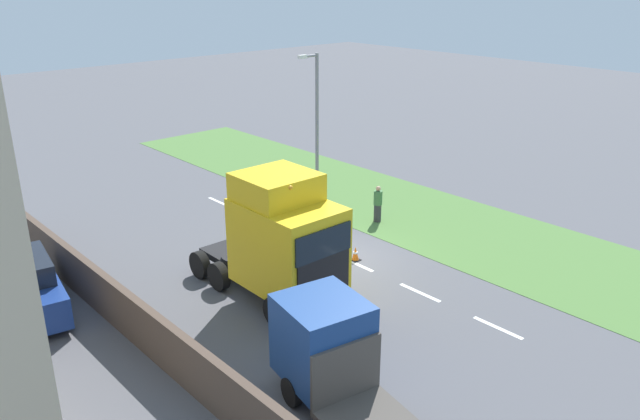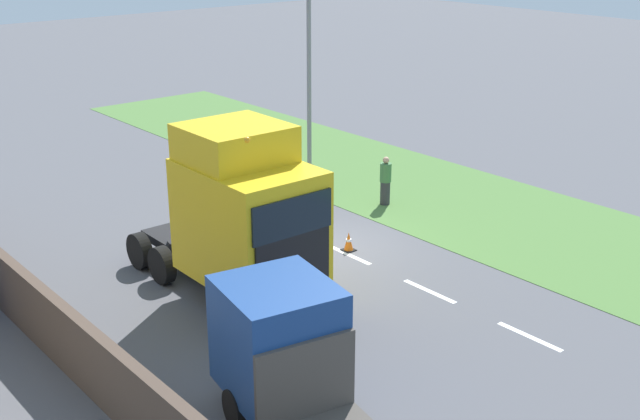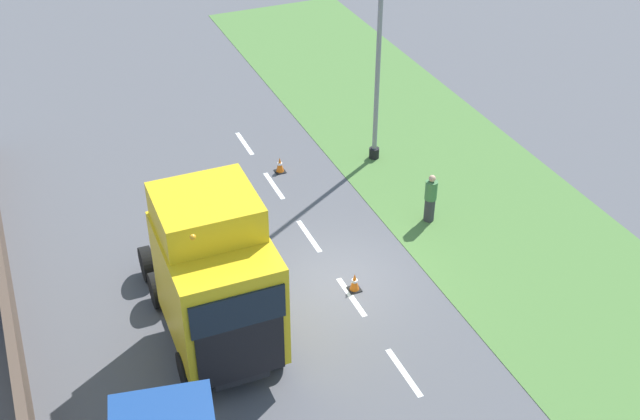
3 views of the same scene
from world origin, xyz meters
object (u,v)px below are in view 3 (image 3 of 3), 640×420
lorry_cab (215,279)px  lamp_post (376,76)px  traffic_cone_lead (280,165)px  traffic_cone_trailing (355,282)px  pedestrian (430,199)px

lorry_cab → lamp_post: size_ratio=0.90×
traffic_cone_lead → traffic_cone_trailing: same height
lorry_cab → traffic_cone_lead: bearing=-120.0°
lamp_post → traffic_cone_trailing: bearing=60.0°
lorry_cab → traffic_cone_trailing: size_ratio=11.15×
pedestrian → traffic_cone_lead: size_ratio=2.95×
lamp_post → traffic_cone_lead: (3.44, -0.43, -2.99)m
lamp_post → traffic_cone_trailing: size_ratio=12.42×
traffic_cone_lead → lamp_post: bearing=172.8°
pedestrian → lamp_post: bearing=-90.6°
lamp_post → traffic_cone_lead: 4.58m
lamp_post → pedestrian: lamp_post is taller
lorry_cab → pedestrian: (-7.94, -2.95, -1.47)m
lamp_post → traffic_cone_lead: lamp_post is taller
traffic_cone_lead → lorry_cab: bearing=59.2°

